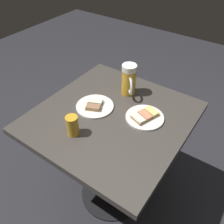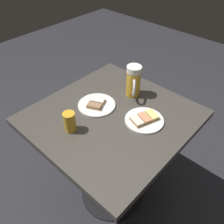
{
  "view_description": "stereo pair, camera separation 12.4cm",
  "coord_description": "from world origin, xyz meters",
  "px_view_note": "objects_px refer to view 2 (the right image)",
  "views": [
    {
      "loc": [
        -0.54,
        0.77,
        1.58
      ],
      "look_at": [
        0.0,
        0.0,
        0.77
      ],
      "focal_mm": 38.23,
      "sensor_mm": 36.0,
      "label": 1
    },
    {
      "loc": [
        -0.64,
        0.7,
        1.58
      ],
      "look_at": [
        0.0,
        0.0,
        0.77
      ],
      "focal_mm": 38.23,
      "sensor_mm": 36.0,
      "label": 2
    }
  ],
  "objects_px": {
    "plate_near": "(144,120)",
    "beer_mug": "(133,81)",
    "plate_far": "(96,105)",
    "beer_glass_small": "(70,122)"
  },
  "relations": [
    {
      "from": "plate_far",
      "to": "beer_mug",
      "type": "xyz_separation_m",
      "value": [
        -0.08,
        -0.22,
        0.08
      ]
    },
    {
      "from": "plate_near",
      "to": "beer_mug",
      "type": "relative_size",
      "value": 1.09
    },
    {
      "from": "beer_mug",
      "to": "beer_glass_small",
      "type": "bearing_deg",
      "value": 84.61
    },
    {
      "from": "beer_mug",
      "to": "beer_glass_small",
      "type": "xyz_separation_m",
      "value": [
        0.04,
        0.43,
        -0.04
      ]
    },
    {
      "from": "plate_far",
      "to": "beer_glass_small",
      "type": "relative_size",
      "value": 1.96
    },
    {
      "from": "plate_near",
      "to": "beer_mug",
      "type": "bearing_deg",
      "value": -36.28
    },
    {
      "from": "plate_near",
      "to": "plate_far",
      "type": "bearing_deg",
      "value": 16.78
    },
    {
      "from": "plate_far",
      "to": "beer_mug",
      "type": "distance_m",
      "value": 0.25
    },
    {
      "from": "plate_near",
      "to": "beer_glass_small",
      "type": "relative_size",
      "value": 1.9
    },
    {
      "from": "beer_mug",
      "to": "beer_glass_small",
      "type": "relative_size",
      "value": 1.74
    }
  ]
}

